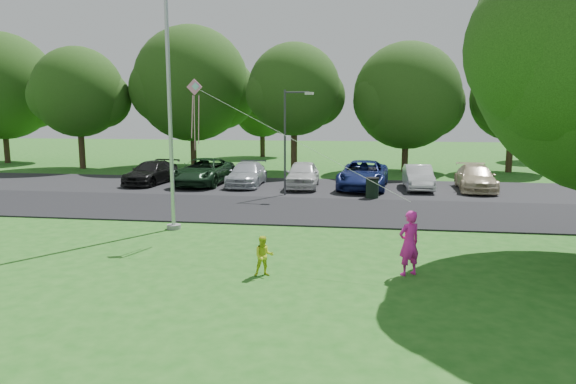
# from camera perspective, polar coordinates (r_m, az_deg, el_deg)

# --- Properties ---
(ground) EXTENTS (120.00, 120.00, 0.00)m
(ground) POSITION_cam_1_polar(r_m,az_deg,el_deg) (13.28, -6.00, -9.47)
(ground) COLOR #216119
(ground) RESTS_ON ground
(park_road) EXTENTS (60.00, 6.00, 0.06)m
(park_road) POSITION_cam_1_polar(r_m,az_deg,el_deg) (21.82, -0.14, -1.98)
(park_road) COLOR black
(park_road) RESTS_ON ground
(parking_strip) EXTENTS (42.00, 7.00, 0.06)m
(parking_strip) POSITION_cam_1_polar(r_m,az_deg,el_deg) (28.18, 1.82, 0.52)
(parking_strip) COLOR black
(parking_strip) RESTS_ON ground
(flagpole) EXTENTS (0.50, 0.50, 10.00)m
(flagpole) POSITION_cam_1_polar(r_m,az_deg,el_deg) (18.44, -13.00, 8.70)
(flagpole) COLOR #B7BABF
(flagpole) RESTS_ON ground
(street_lamp) EXTENTS (1.46, 0.36, 5.20)m
(street_lamp) POSITION_cam_1_polar(r_m,az_deg,el_deg) (25.13, 0.10, 6.58)
(street_lamp) COLOR #3F3F44
(street_lamp) RESTS_ON ground
(trash_can) EXTENTS (0.65, 0.65, 1.04)m
(trash_can) POSITION_cam_1_polar(r_m,az_deg,el_deg) (24.87, 9.34, 0.41)
(trash_can) COLOR black
(trash_can) RESTS_ON ground
(tree_row) EXTENTS (64.35, 11.94, 10.88)m
(tree_row) POSITION_cam_1_polar(r_m,az_deg,el_deg) (36.48, 6.01, 11.36)
(tree_row) COLOR #332316
(tree_row) RESTS_ON ground
(horizon_trees) EXTENTS (77.46, 7.20, 7.02)m
(horizon_trees) POSITION_cam_1_polar(r_m,az_deg,el_deg) (46.07, 9.62, 9.04)
(horizon_trees) COLOR #332316
(horizon_trees) RESTS_ON ground
(parked_cars) EXTENTS (19.99, 5.63, 1.48)m
(parked_cars) POSITION_cam_1_polar(r_m,az_deg,el_deg) (28.12, 1.12, 1.99)
(parked_cars) COLOR black
(parked_cars) RESTS_ON ground
(woman) EXTENTS (0.74, 0.67, 1.69)m
(woman) POSITION_cam_1_polar(r_m,az_deg,el_deg) (13.56, 13.30, -5.54)
(woman) COLOR #F120AC
(woman) RESTS_ON ground
(child_yellow) EXTENTS (0.60, 0.53, 1.05)m
(child_yellow) POSITION_cam_1_polar(r_m,az_deg,el_deg) (13.23, -2.70, -7.12)
(child_yellow) COLOR #CBDF23
(child_yellow) RESTS_ON ground
(kite) EXTENTS (6.87, 3.21, 3.29)m
(kite) POSITION_cam_1_polar(r_m,az_deg,el_deg) (16.75, -9.62, 9.58)
(kite) COLOR pink
(kite) RESTS_ON ground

